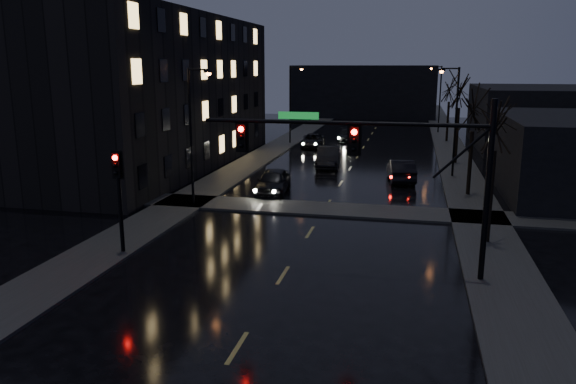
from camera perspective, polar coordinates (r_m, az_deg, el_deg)
The scene contains 22 objects.
ground at distance 15.68m, azimuth -7.50°, elevation -18.81°, with size 160.00×160.00×0.00m, color black.
sidewalk_left at distance 49.97m, azimuth -3.03°, elevation 3.47°, with size 3.00×140.00×0.12m, color #2D2D2B.
sidewalk_right at distance 48.32m, azimuth 16.80°, elevation 2.61°, with size 3.00×140.00×0.12m, color #2D2D2B.
sidewalk_cross at distance 32.39m, azimuth 3.68°, elevation -1.72°, with size 40.00×3.00×0.12m, color #2D2D2B.
apartment_block at distance 47.56m, azimuth -14.25°, elevation 9.83°, with size 12.00×30.00×12.00m, color black.
commercial_right_far at distance 61.93m, azimuth 24.07°, elevation 6.94°, with size 12.00×18.00×6.00m, color black.
far_block at distance 90.91m, azimuth 7.75°, elevation 10.10°, with size 22.00×10.00×8.00m, color black.
signal_mast at distance 21.75m, azimuth 10.00°, elevation 3.85°, with size 11.11×0.41×7.00m.
signal_pole_left at distance 25.27m, azimuth -16.81°, elevation 0.45°, with size 0.35×0.41×4.53m.
tree_near at distance 26.80m, azimuth 20.50°, elevation 7.81°, with size 3.52×3.52×8.08m.
tree_mid_a at distance 36.74m, azimuth 18.40°, elevation 8.51°, with size 3.30×3.30×7.58m.
tree_mid_b at distance 48.64m, azimuth 17.11°, elevation 10.43°, with size 3.74×3.74×8.59m.
tree_far at distance 62.62m, azimuth 16.13°, elevation 10.41°, with size 3.43×3.43×7.88m.
streetlight_l_near at distance 33.06m, azimuth -9.52°, elevation 6.74°, with size 1.53×0.28×8.00m.
streetlight_l_far at distance 58.89m, azimuth 0.42°, elevation 9.53°, with size 1.53×0.28×8.00m.
streetlight_r_mid at distance 42.71m, azimuth 16.44°, elevation 7.74°, with size 1.53×0.28×8.00m.
streetlight_r_far at distance 70.62m, azimuth 15.03°, elevation 9.65°, with size 1.53×0.28×8.00m.
oncoming_car_a at distance 36.24m, azimuth -1.52°, elevation 1.07°, with size 1.88×4.68×1.59m, color black.
oncoming_car_b at distance 45.69m, azimuth 4.12°, elevation 3.55°, with size 1.75×5.03×1.66m, color black.
oncoming_car_c at distance 56.70m, azimuth 2.57°, elevation 5.23°, with size 2.24×4.87×1.35m, color black.
oncoming_car_d at distance 61.31m, azimuth 6.01°, elevation 5.74°, with size 1.88×4.64×1.35m, color black.
lead_car at distance 40.92m, azimuth 11.41°, elevation 2.17°, with size 1.67×4.79×1.58m, color black.
Camera 1 is at (4.76, -12.48, 8.20)m, focal length 35.00 mm.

